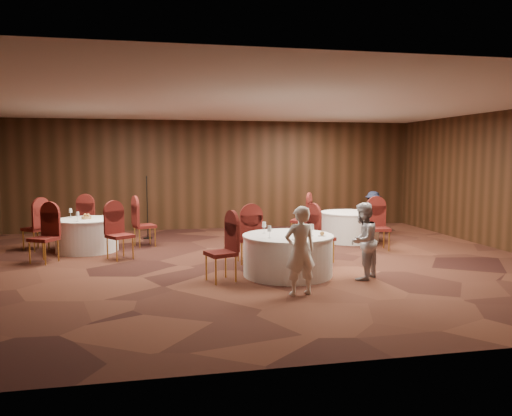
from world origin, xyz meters
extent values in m
plane|color=black|center=(0.00, 0.00, 0.00)|extent=(12.00, 12.00, 0.00)
plane|color=silver|center=(0.00, 0.00, 3.20)|extent=(12.00, 12.00, 0.00)
plane|color=black|center=(0.00, 5.00, 1.60)|extent=(12.00, 0.00, 12.00)
plane|color=black|center=(0.00, -5.00, 1.60)|extent=(12.00, 0.00, 12.00)
plane|color=black|center=(6.00, 0.00, 1.60)|extent=(0.00, 10.00, 10.00)
cylinder|color=white|center=(0.52, -1.13, 0.36)|extent=(1.62, 1.62, 0.72)
cylinder|color=white|center=(0.52, -1.13, 0.72)|extent=(1.65, 1.65, 0.03)
cylinder|color=white|center=(-3.36, 1.99, 0.36)|extent=(1.37, 1.37, 0.72)
cylinder|color=white|center=(-3.36, 1.99, 0.72)|extent=(1.40, 1.40, 0.03)
cylinder|color=white|center=(3.03, 2.10, 0.36)|extent=(1.46, 1.46, 0.72)
cylinder|color=white|center=(3.03, 2.10, 0.72)|extent=(1.49, 1.49, 0.03)
cylinder|color=silver|center=(0.11, -1.40, 0.74)|extent=(0.06, 0.06, 0.01)
cylinder|color=silver|center=(0.11, -1.40, 0.80)|extent=(0.01, 0.01, 0.11)
cone|color=silver|center=(0.11, -1.40, 0.91)|extent=(0.08, 0.08, 0.10)
cylinder|color=silver|center=(0.85, -0.77, 0.74)|extent=(0.06, 0.06, 0.01)
cylinder|color=silver|center=(0.85, -0.77, 0.80)|extent=(0.01, 0.01, 0.11)
cone|color=silver|center=(0.85, -0.77, 0.91)|extent=(0.08, 0.08, 0.10)
cylinder|color=silver|center=(0.91, -1.34, 0.74)|extent=(0.06, 0.06, 0.01)
cylinder|color=silver|center=(0.91, -1.34, 0.80)|extent=(0.01, 0.01, 0.11)
cone|color=silver|center=(0.91, -1.34, 0.91)|extent=(0.08, 0.08, 0.10)
cylinder|color=silver|center=(0.14, -0.86, 0.74)|extent=(0.06, 0.06, 0.01)
cylinder|color=silver|center=(0.14, -0.86, 0.80)|extent=(0.01, 0.01, 0.11)
cone|color=silver|center=(0.14, -0.86, 0.91)|extent=(0.08, 0.08, 0.10)
cylinder|color=silver|center=(0.48, -1.61, 0.74)|extent=(0.06, 0.06, 0.01)
cylinder|color=silver|center=(0.48, -1.61, 0.80)|extent=(0.01, 0.01, 0.11)
cone|color=silver|center=(0.48, -1.61, 0.91)|extent=(0.08, 0.08, 0.10)
cylinder|color=white|center=(0.53, -1.69, 0.75)|extent=(0.15, 0.15, 0.01)
sphere|color=#9E6B33|center=(0.53, -1.69, 0.79)|extent=(0.08, 0.08, 0.08)
cylinder|color=white|center=(1.08, -1.38, 0.75)|extent=(0.15, 0.15, 0.01)
sphere|color=#9E6B33|center=(1.08, -1.38, 0.79)|extent=(0.08, 0.08, 0.08)
cylinder|color=white|center=(0.99, -0.79, 0.75)|extent=(0.15, 0.15, 0.01)
sphere|color=#9E6B33|center=(0.99, -0.79, 0.79)|extent=(0.08, 0.08, 0.08)
cylinder|color=silver|center=(-2.91, 2.19, 0.74)|extent=(0.06, 0.06, 0.01)
cylinder|color=silver|center=(-2.91, 2.19, 0.80)|extent=(0.01, 0.01, 0.11)
cone|color=silver|center=(-2.91, 2.19, 0.91)|extent=(0.08, 0.08, 0.10)
cylinder|color=silver|center=(-3.76, 2.32, 0.74)|extent=(0.06, 0.06, 0.01)
cylinder|color=silver|center=(-3.76, 2.32, 0.80)|extent=(0.01, 0.01, 0.11)
cone|color=silver|center=(-3.76, 2.32, 0.91)|extent=(0.08, 0.08, 0.10)
cylinder|color=silver|center=(-3.49, 1.58, 0.74)|extent=(0.06, 0.06, 0.01)
cylinder|color=silver|center=(-3.49, 1.58, 0.80)|extent=(0.01, 0.01, 0.11)
cone|color=silver|center=(-3.49, 1.58, 0.91)|extent=(0.08, 0.08, 0.10)
cylinder|color=#9B683E|center=(-3.36, 1.99, 0.77)|extent=(0.22, 0.22, 0.06)
sphere|color=#9E6B33|center=(-3.39, 2.01, 0.83)|extent=(0.07, 0.07, 0.07)
sphere|color=#9E6B33|center=(-3.32, 1.97, 0.83)|extent=(0.07, 0.07, 0.07)
cylinder|color=silver|center=(3.25, 1.88, 0.74)|extent=(0.06, 0.06, 0.01)
cylinder|color=silver|center=(3.25, 1.88, 0.80)|extent=(0.01, 0.01, 0.11)
cone|color=silver|center=(3.25, 1.88, 0.91)|extent=(0.08, 0.08, 0.10)
cylinder|color=black|center=(-2.04, 3.53, 0.01)|extent=(0.24, 0.24, 0.02)
cylinder|color=black|center=(-2.04, 3.53, 0.83)|extent=(0.02, 0.02, 1.62)
cylinder|color=black|center=(-2.04, 3.58, 1.61)|extent=(0.04, 0.12, 0.04)
imported|color=white|center=(0.37, -2.42, 0.70)|extent=(0.55, 0.40, 1.40)
imported|color=#BCBBC0|center=(1.73, -1.68, 0.68)|extent=(0.83, 0.82, 1.36)
imported|color=black|center=(4.06, 2.98, 0.60)|extent=(0.79, 0.89, 1.19)
camera|label=1|loc=(-1.82, -9.77, 2.17)|focal=35.00mm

